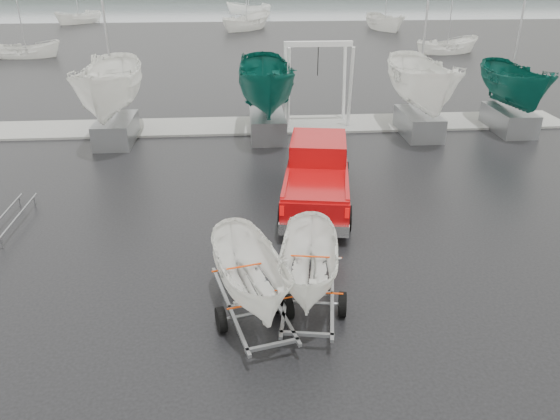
# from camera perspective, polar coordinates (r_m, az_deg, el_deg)

# --- Properties ---
(ground_plane) EXTENTS (120.00, 120.00, 0.00)m
(ground_plane) POSITION_cam_1_polar(r_m,az_deg,el_deg) (15.92, 2.06, -4.57)
(ground_plane) COLOR black
(ground_plane) RESTS_ON ground
(dock) EXTENTS (30.00, 3.00, 0.12)m
(dock) POSITION_cam_1_polar(r_m,az_deg,el_deg) (27.90, -0.88, 8.87)
(dock) COLOR gray
(dock) RESTS_ON ground
(pickup_truck) EXTENTS (3.06, 6.40, 2.04)m
(pickup_truck) POSITION_cam_1_polar(r_m,az_deg,el_deg) (19.00, 3.92, 4.05)
(pickup_truck) COLOR #9B080A
(pickup_truck) RESTS_ON ground
(trailer_hitched) EXTENTS (1.86, 3.74, 4.28)m
(trailer_hitched) POSITION_cam_1_polar(r_m,az_deg,el_deg) (12.45, 3.30, -1.40)
(trailer_hitched) COLOR gray
(trailer_hitched) RESTS_ON ground
(trailer_parked) EXTENTS (2.00, 3.78, 4.40)m
(trailer_parked) POSITION_cam_1_polar(r_m,az_deg,el_deg) (12.03, -3.11, -2.08)
(trailer_parked) COLOR gray
(trailer_parked) RESTS_ON ground
(boat_hoist) EXTENTS (3.30, 2.18, 4.12)m
(boat_hoist) POSITION_cam_1_polar(r_m,az_deg,el_deg) (27.51, 3.95, 14.19)
(boat_hoist) COLOR silver
(boat_hoist) RESTS_ON ground
(keelboat_0) EXTENTS (2.63, 3.20, 10.81)m
(keelboat_0) POSITION_cam_1_polar(r_m,az_deg,el_deg) (25.64, -17.76, 15.76)
(keelboat_0) COLOR gray
(keelboat_0) RESTS_ON ground
(keelboat_1) EXTENTS (2.57, 3.20, 7.92)m
(keelboat_1) POSITION_cam_1_polar(r_m,az_deg,el_deg) (25.25, -1.40, 16.50)
(keelboat_1) COLOR gray
(keelboat_1) RESTS_ON ground
(keelboat_2) EXTENTS (2.56, 3.20, 10.74)m
(keelboat_2) POSITION_cam_1_polar(r_m,az_deg,el_deg) (26.44, 15.09, 16.07)
(keelboat_2) COLOR gray
(keelboat_2) RESTS_ON ground
(keelboat_3) EXTENTS (2.17, 3.20, 10.33)m
(keelboat_3) POSITION_cam_1_polar(r_m,az_deg,el_deg) (28.62, 23.76, 14.15)
(keelboat_3) COLOR gray
(keelboat_3) RESTS_ON ground
(moored_boat_0) EXTENTS (2.31, 2.26, 10.81)m
(moored_boat_0) POSITION_cam_1_polar(r_m,az_deg,el_deg) (51.97, -24.87, 14.25)
(moored_boat_0) COLOR white
(moored_boat_0) RESTS_ON ground
(moored_boat_1) EXTENTS (4.19, 4.20, 11.91)m
(moored_boat_1) POSITION_cam_1_polar(r_m,az_deg,el_deg) (66.02, -3.47, 18.31)
(moored_boat_1) COLOR white
(moored_boat_1) RESTS_ON ground
(moored_boat_2) EXTENTS (2.57, 2.52, 10.89)m
(moored_boat_2) POSITION_cam_1_polar(r_m,az_deg,el_deg) (51.67, 16.96, 15.39)
(moored_boat_2) COLOR white
(moored_boat_2) RESTS_ON ground
(moored_boat_3) EXTENTS (3.35, 3.41, 11.80)m
(moored_boat_3) POSITION_cam_1_polar(r_m,az_deg,el_deg) (66.88, 10.85, 18.02)
(moored_boat_3) COLOR white
(moored_boat_3) RESTS_ON ground
(moored_boat_4) EXTENTS (3.47, 3.47, 11.22)m
(moored_boat_4) POSITION_cam_1_polar(r_m,az_deg,el_deg) (75.96, -20.18, 17.82)
(moored_boat_4) COLOR white
(moored_boat_4) RESTS_ON ground
(moored_boat_5) EXTENTS (3.09, 3.04, 11.28)m
(moored_boat_5) POSITION_cam_1_polar(r_m,az_deg,el_deg) (83.44, -3.29, 19.75)
(moored_boat_5) COLOR white
(moored_boat_5) RESTS_ON ground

